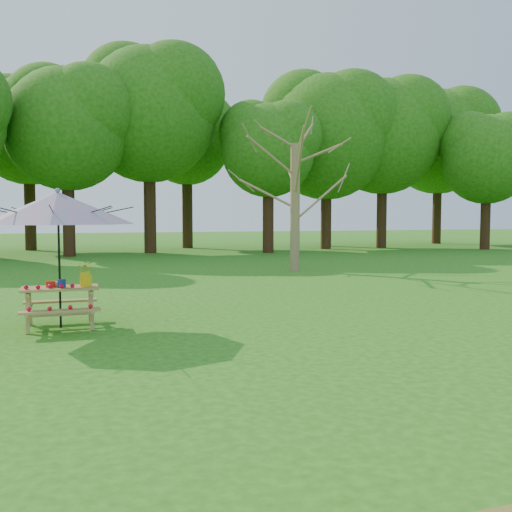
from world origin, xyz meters
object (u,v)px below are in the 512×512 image
object	(u,v)px
patio_umbrella	(58,208)
flower_bucket	(86,273)
picnic_table	(60,308)
bare_tree	(296,91)

from	to	relation	value
patio_umbrella	flower_bucket	world-z (taller)	patio_umbrella
picnic_table	flower_bucket	world-z (taller)	flower_bucket
patio_umbrella	flower_bucket	bearing A→B (deg)	-2.76
bare_tree	picnic_table	xyz separation A→B (m)	(-7.41, -7.91, -5.62)
picnic_table	patio_umbrella	bearing A→B (deg)	84.81
bare_tree	flower_bucket	xyz separation A→B (m)	(-7.00, -7.93, -5.06)
bare_tree	patio_umbrella	xyz separation A→B (m)	(-7.41, -7.91, -4.00)
patio_umbrella	bare_tree	bearing A→B (deg)	46.87
patio_umbrella	flower_bucket	distance (m)	1.14
picnic_table	patio_umbrella	xyz separation A→B (m)	(0.00, 0.00, 1.62)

